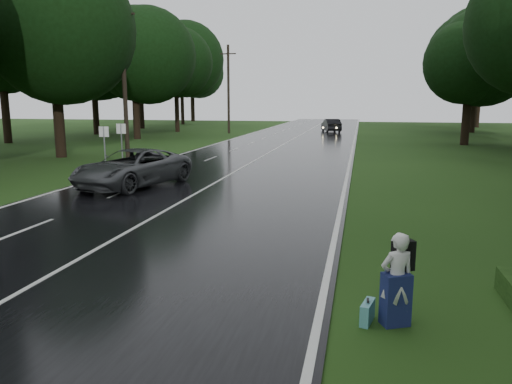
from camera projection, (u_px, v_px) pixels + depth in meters
ground at (82, 259)px, 11.71m from camera, size 160.00×160.00×0.00m
road at (256, 160)px, 30.94m from camera, size 12.00×140.00×0.04m
lane_center at (256, 160)px, 30.93m from camera, size 0.12×140.00×0.01m
grey_car at (132, 168)px, 21.28m from camera, size 4.06×6.25×1.60m
far_car at (331, 125)px, 58.29m from camera, size 2.75×4.93×1.54m
hitchhiker at (397, 282)px, 8.16m from camera, size 0.69×0.67×1.60m
suitcase at (367, 312)px, 8.33m from camera, size 0.27×0.54×0.37m
utility_pole_mid at (128, 158)px, 32.21m from camera, size 1.80×0.28×10.00m
utility_pole_far at (229, 133)px, 56.60m from camera, size 1.80×0.28×9.84m
road_sign_a at (106, 169)px, 26.89m from camera, size 0.56×0.10×2.34m
road_sign_b at (123, 165)px, 28.79m from camera, size 0.58×0.10×2.40m
tree_left_d at (62, 157)px, 32.72m from camera, size 8.78×8.78×13.73m
tree_left_e at (137, 139)px, 48.19m from camera, size 8.62×8.62×13.47m
tree_left_f at (178, 132)px, 59.02m from camera, size 9.63×9.63×15.04m
tree_right_e at (464, 145)px, 41.74m from camera, size 8.02×8.02×12.53m
tree_right_f at (465, 135)px, 53.65m from camera, size 9.47×9.47×14.80m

